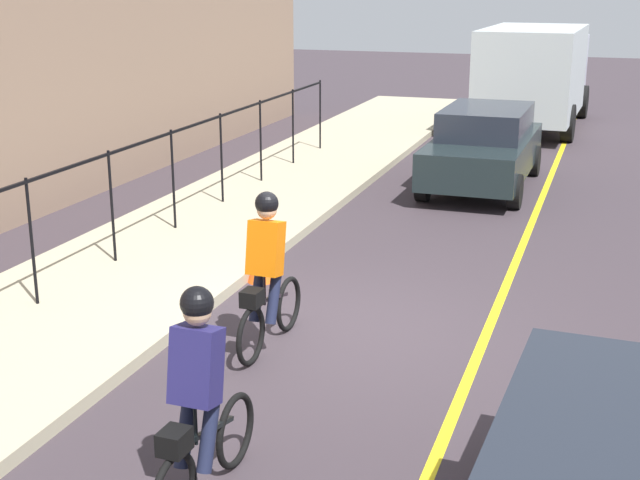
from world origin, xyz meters
name	(u,v)px	position (x,y,z in m)	size (l,w,h in m)	color
ground_plane	(349,327)	(0.00, 0.00, 0.00)	(80.00, 80.00, 0.00)	#372E34
lane_line_centre	(482,344)	(0.00, -1.60, 0.00)	(36.00, 0.12, 0.01)	yellow
sidewalk	(103,291)	(0.00, 3.40, 0.07)	(40.00, 3.20, 0.15)	tan
iron_fence	(110,180)	(1.00, 3.80, 1.33)	(18.42, 0.04, 1.60)	black
cyclist_lead	(267,273)	(-0.91, 0.68, 0.91)	(1.71, 0.37, 1.83)	black
cyclist_follow	(199,399)	(-3.93, 0.04, 0.91)	(1.71, 0.37, 1.83)	black
parked_sedan_rear	(484,146)	(8.00, -0.37, 0.82)	(4.42, 1.97, 1.58)	black
box_truck_background	(536,72)	(15.67, -0.58, 1.55)	(6.78, 2.70, 2.78)	#AEB9BA
traffic_cone_near	(260,264)	(1.22, 1.65, 0.25)	(0.36, 0.36, 0.50)	#F45617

